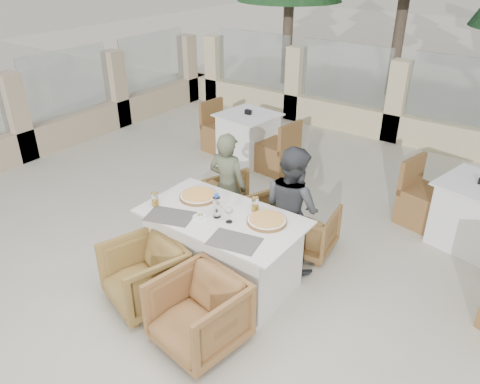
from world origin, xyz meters
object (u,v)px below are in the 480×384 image
Objects in this scene: diner_left at (228,186)px; armchair_near_right at (198,314)px; dining_table at (223,248)px; pizza_left at (198,196)px; bg_table_a at (248,138)px; wine_glass_near at (229,214)px; pizza_right at (267,220)px; diner_right at (292,208)px; armchair_far_left at (240,205)px; bg_table_b at (475,215)px; water_bottle at (217,206)px; wine_glass_centre at (217,201)px; beer_glass_left at (155,199)px; olive_dish at (200,216)px; armchair_far_right at (308,229)px; beer_glass_right at (255,204)px; armchair_near_left at (145,275)px.

armchair_near_right is at bearing 113.02° from diner_left.
dining_table is 4.10× the size of pizza_left.
bg_table_a is at bearing 120.22° from dining_table.
pizza_right is at bearing 34.48° from wine_glass_near.
armchair_near_right is at bearing 109.42° from diner_right.
bg_table_a is at bearing 121.74° from wine_glass_near.
dining_table is 1.04m from armchair_far_left.
bg_table_b is (2.37, 1.27, 0.07)m from armchair_far_left.
wine_glass_near reaches higher than armchair_near_right.
pizza_left reaches higher than armchair_near_right.
water_bottle is 0.15m from wine_glass_centre.
wine_glass_near is 0.13× the size of diner_right.
armchair_near_right is at bearing -61.32° from wine_glass_centre.
beer_glass_left is at bearing -160.86° from pizza_right.
bg_table_b is at bearing 49.24° from water_bottle.
diner_right reaches higher than olive_dish.
diner_left is at bearing 16.65° from diner_right.
diner_right is (0.43, 0.70, -0.21)m from water_bottle.
armchair_far_right is at bearing 62.92° from olive_dish.
beer_glass_left is at bearing -150.21° from beer_glass_right.
wine_glass_near is at bearing -2.38° from water_bottle.
pizza_right is 0.23× the size of bg_table_a.
armchair_far_right is (0.24, 0.71, -0.57)m from beer_glass_right.
wine_glass_centre is at bearing 149.79° from dining_table.
beer_glass_left is at bearing -167.49° from wine_glass_near.
armchair_near_right is 0.43× the size of bg_table_b.
beer_glass_left reaches higher than armchair_far_left.
pizza_right is (0.84, 0.01, -0.00)m from pizza_left.
pizza_left is 2.12× the size of wine_glass_centre.
diner_left is 0.79× the size of bg_table_a.
wine_glass_near is at bearing -103.44° from beer_glass_right.
beer_glass_left is at bearing -172.16° from olive_dish.
diner_right is at bearing -175.46° from armchair_far_left.
beer_glass_right is at bearing 83.38° from diner_right.
diner_left reaches higher than dining_table.
pizza_right reaches higher than armchair_near_left.
diner_left is at bearing 120.67° from water_bottle.
wine_glass_near is at bearing 21.16° from olive_dish.
armchair_near_left is 1.61m from diner_right.
beer_glass_right is 0.10× the size of diner_right.
beer_glass_left reaches higher than dining_table.
pizza_left is 0.84m from pizza_right.
wine_glass_centre reaches higher than armchair_near_left.
armchair_near_left is 3.53m from bg_table_a.
diner_left reaches higher than pizza_left.
water_bottle is at bearing -117.76° from bg_table_b.
beer_glass_right is (0.08, 0.32, -0.02)m from wine_glass_near.
pizza_right is 1.07m from diner_left.
wine_glass_near is at bearing 122.22° from diner_left.
water_bottle is (-0.02, -0.05, 0.51)m from dining_table.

